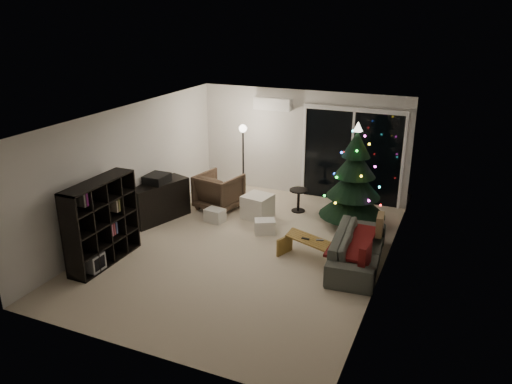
{
  "coord_description": "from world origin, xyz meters",
  "views": [
    {
      "loc": [
        3.52,
        -7.61,
        4.24
      ],
      "look_at": [
        0.1,
        0.3,
        1.05
      ],
      "focal_mm": 35.0,
      "sensor_mm": 36.0,
      "label": 1
    }
  ],
  "objects_px": {
    "armchair": "(219,191)",
    "coffee_table": "(313,250)",
    "media_cabinet": "(159,201)",
    "sofa": "(357,249)",
    "bookshelf": "(93,221)",
    "christmas_tree": "(354,176)"
  },
  "relations": [
    {
      "from": "media_cabinet",
      "to": "christmas_tree",
      "type": "bearing_deg",
      "value": 36.66
    },
    {
      "from": "sofa",
      "to": "coffee_table",
      "type": "height_order",
      "value": "sofa"
    },
    {
      "from": "coffee_table",
      "to": "christmas_tree",
      "type": "bearing_deg",
      "value": 101.53
    },
    {
      "from": "coffee_table",
      "to": "media_cabinet",
      "type": "bearing_deg",
      "value": -165.62
    },
    {
      "from": "armchair",
      "to": "christmas_tree",
      "type": "xyz_separation_m",
      "value": [
        2.94,
        0.22,
        0.68
      ]
    },
    {
      "from": "media_cabinet",
      "to": "coffee_table",
      "type": "height_order",
      "value": "media_cabinet"
    },
    {
      "from": "sofa",
      "to": "armchair",
      "type": "bearing_deg",
      "value": 63.44
    },
    {
      "from": "christmas_tree",
      "to": "coffee_table",
      "type": "bearing_deg",
      "value": -99.71
    },
    {
      "from": "coffee_table",
      "to": "bookshelf",
      "type": "bearing_deg",
      "value": -135.11
    },
    {
      "from": "bookshelf",
      "to": "armchair",
      "type": "distance_m",
      "value": 3.18
    },
    {
      "from": "bookshelf",
      "to": "media_cabinet",
      "type": "distance_m",
      "value": 2.0
    },
    {
      "from": "coffee_table",
      "to": "christmas_tree",
      "type": "relative_size",
      "value": 0.53
    },
    {
      "from": "sofa",
      "to": "christmas_tree",
      "type": "bearing_deg",
      "value": 11.74
    },
    {
      "from": "bookshelf",
      "to": "armchair",
      "type": "height_order",
      "value": "bookshelf"
    },
    {
      "from": "bookshelf",
      "to": "sofa",
      "type": "bearing_deg",
      "value": 25.68
    },
    {
      "from": "coffee_table",
      "to": "sofa",
      "type": "bearing_deg",
      "value": 30.03
    },
    {
      "from": "sofa",
      "to": "christmas_tree",
      "type": "distance_m",
      "value": 1.84
    },
    {
      "from": "media_cabinet",
      "to": "sofa",
      "type": "xyz_separation_m",
      "value": [
        4.3,
        -0.31,
        -0.12
      ]
    },
    {
      "from": "bookshelf",
      "to": "christmas_tree",
      "type": "distance_m",
      "value": 5.04
    },
    {
      "from": "armchair",
      "to": "coffee_table",
      "type": "relative_size",
      "value": 0.78
    },
    {
      "from": "armchair",
      "to": "coffee_table",
      "type": "height_order",
      "value": "armchair"
    },
    {
      "from": "sofa",
      "to": "christmas_tree",
      "type": "xyz_separation_m",
      "value": [
        -0.47,
        1.59,
        0.79
      ]
    }
  ]
}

